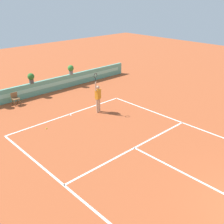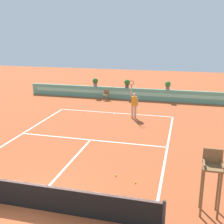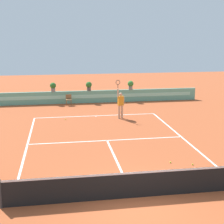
{
  "view_description": "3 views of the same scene",
  "coord_description": "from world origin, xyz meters",
  "px_view_note": "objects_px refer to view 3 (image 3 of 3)",
  "views": [
    {
      "loc": [
        -8.63,
        -1.17,
        6.93
      ],
      "look_at": [
        0.63,
        8.67,
        1.0
      ],
      "focal_mm": 43.56,
      "sensor_mm": 36.0,
      "label": 1
    },
    {
      "loc": [
        4.74,
        -7.29,
        5.66
      ],
      "look_at": [
        0.63,
        8.67,
        1.0
      ],
      "focal_mm": 45.71,
      "sensor_mm": 36.0,
      "label": 2
    },
    {
      "loc": [
        -2.41,
        -10.32,
        5.54
      ],
      "look_at": [
        0.63,
        8.67,
        1.0
      ],
      "focal_mm": 53.75,
      "sensor_mm": 36.0,
      "label": 3
    }
  ],
  "objects_px": {
    "potted_plant_left": "(53,86)",
    "potted_plant_right": "(131,85)",
    "tennis_player": "(121,103)",
    "tennis_ball_by_sideline": "(170,162)",
    "ball_kid_chair": "(69,99)",
    "tennis_ball_mid_court": "(65,119)",
    "tennis_ball_near_baseline": "(193,164)",
    "potted_plant_centre": "(89,86)"
  },
  "relations": [
    {
      "from": "tennis_player",
      "to": "potted_plant_centre",
      "type": "bearing_deg",
      "value": 106.24
    },
    {
      "from": "tennis_ball_near_baseline",
      "to": "potted_plant_right",
      "type": "height_order",
      "value": "potted_plant_right"
    },
    {
      "from": "ball_kid_chair",
      "to": "potted_plant_left",
      "type": "height_order",
      "value": "potted_plant_left"
    },
    {
      "from": "ball_kid_chair",
      "to": "potted_plant_centre",
      "type": "xyz_separation_m",
      "value": [
        1.67,
        0.73,
        0.93
      ]
    },
    {
      "from": "tennis_ball_near_baseline",
      "to": "potted_plant_right",
      "type": "xyz_separation_m",
      "value": [
        0.25,
        13.92,
        1.38
      ]
    },
    {
      "from": "ball_kid_chair",
      "to": "tennis_ball_mid_court",
      "type": "distance_m",
      "value": 4.56
    },
    {
      "from": "tennis_player",
      "to": "potted_plant_left",
      "type": "distance_m",
      "value": 7.05
    },
    {
      "from": "tennis_ball_mid_court",
      "to": "potted_plant_centre",
      "type": "xyz_separation_m",
      "value": [
        2.04,
        5.26,
        1.38
      ]
    },
    {
      "from": "ball_kid_chair",
      "to": "tennis_ball_mid_court",
      "type": "bearing_deg",
      "value": -94.7
    },
    {
      "from": "tennis_ball_by_sideline",
      "to": "potted_plant_right",
      "type": "relative_size",
      "value": 0.09
    },
    {
      "from": "tennis_player",
      "to": "potted_plant_left",
      "type": "bearing_deg",
      "value": 129.13
    },
    {
      "from": "tennis_ball_by_sideline",
      "to": "potted_plant_left",
      "type": "xyz_separation_m",
      "value": [
        -5.17,
        13.54,
        1.38
      ]
    },
    {
      "from": "tennis_ball_near_baseline",
      "to": "ball_kid_chair",
      "type": "bearing_deg",
      "value": 110.2
    },
    {
      "from": "tennis_ball_near_baseline",
      "to": "tennis_ball_mid_court",
      "type": "height_order",
      "value": "same"
    },
    {
      "from": "potted_plant_left",
      "to": "potted_plant_right",
      "type": "bearing_deg",
      "value": 0.0
    },
    {
      "from": "potted_plant_right",
      "to": "potted_plant_centre",
      "type": "relative_size",
      "value": 1.0
    },
    {
      "from": "tennis_ball_by_sideline",
      "to": "tennis_player",
      "type": "bearing_deg",
      "value": 95.16
    },
    {
      "from": "potted_plant_right",
      "to": "tennis_ball_by_sideline",
      "type": "bearing_deg",
      "value": -94.72
    },
    {
      "from": "tennis_player",
      "to": "tennis_ball_mid_court",
      "type": "relative_size",
      "value": 38.01
    },
    {
      "from": "tennis_player",
      "to": "tennis_ball_by_sideline",
      "type": "relative_size",
      "value": 38.01
    },
    {
      "from": "ball_kid_chair",
      "to": "tennis_ball_by_sideline",
      "type": "relative_size",
      "value": 12.5
    },
    {
      "from": "tennis_ball_near_baseline",
      "to": "tennis_player",
      "type": "bearing_deg",
      "value": 100.68
    },
    {
      "from": "tennis_ball_by_sideline",
      "to": "potted_plant_left",
      "type": "bearing_deg",
      "value": 110.9
    },
    {
      "from": "tennis_ball_near_baseline",
      "to": "tennis_ball_mid_court",
      "type": "xyz_separation_m",
      "value": [
        -5.23,
        8.66,
        0.0
      ]
    },
    {
      "from": "ball_kid_chair",
      "to": "potted_plant_left",
      "type": "bearing_deg",
      "value": 148.3
    },
    {
      "from": "tennis_player",
      "to": "tennis_ball_mid_court",
      "type": "distance_m",
      "value": 3.77
    },
    {
      "from": "potted_plant_left",
      "to": "tennis_player",
      "type": "bearing_deg",
      "value": -50.87
    },
    {
      "from": "ball_kid_chair",
      "to": "potted_plant_left",
      "type": "relative_size",
      "value": 1.17
    },
    {
      "from": "tennis_ball_by_sideline",
      "to": "tennis_ball_near_baseline",
      "type": "bearing_deg",
      "value": -23.7
    },
    {
      "from": "potted_plant_centre",
      "to": "potted_plant_left",
      "type": "height_order",
      "value": "same"
    },
    {
      "from": "ball_kid_chair",
      "to": "tennis_player",
      "type": "distance_m",
      "value": 5.77
    },
    {
      "from": "potted_plant_right",
      "to": "potted_plant_centre",
      "type": "distance_m",
      "value": 3.44
    },
    {
      "from": "potted_plant_left",
      "to": "potted_plant_centre",
      "type": "bearing_deg",
      "value": 0.0
    },
    {
      "from": "potted_plant_centre",
      "to": "tennis_ball_mid_court",
      "type": "bearing_deg",
      "value": -111.19
    },
    {
      "from": "tennis_ball_mid_court",
      "to": "potted_plant_centre",
      "type": "bearing_deg",
      "value": 68.81
    },
    {
      "from": "ball_kid_chair",
      "to": "tennis_ball_near_baseline",
      "type": "height_order",
      "value": "ball_kid_chair"
    },
    {
      "from": "tennis_ball_by_sideline",
      "to": "potted_plant_right",
      "type": "height_order",
      "value": "potted_plant_right"
    },
    {
      "from": "potted_plant_centre",
      "to": "potted_plant_left",
      "type": "distance_m",
      "value": 2.85
    },
    {
      "from": "tennis_player",
      "to": "potted_plant_right",
      "type": "xyz_separation_m",
      "value": [
        1.85,
        5.46,
        0.36
      ]
    },
    {
      "from": "tennis_player",
      "to": "potted_plant_right",
      "type": "relative_size",
      "value": 3.57
    },
    {
      "from": "tennis_ball_mid_court",
      "to": "tennis_ball_by_sideline",
      "type": "relative_size",
      "value": 1.0
    },
    {
      "from": "potted_plant_right",
      "to": "tennis_ball_near_baseline",
      "type": "bearing_deg",
      "value": -91.04
    }
  ]
}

